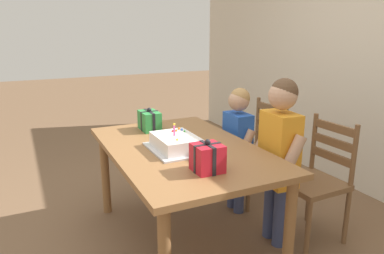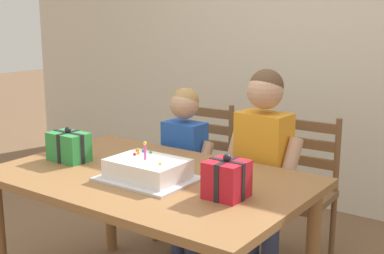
% 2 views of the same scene
% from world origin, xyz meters
% --- Properties ---
extents(ground_plane, '(20.00, 20.00, 0.00)m').
position_xyz_m(ground_plane, '(0.00, 0.00, 0.00)').
color(ground_plane, brown).
extents(back_wall, '(6.40, 0.11, 2.60)m').
position_xyz_m(back_wall, '(0.00, 1.97, 1.30)').
color(back_wall, beige).
rests_on(back_wall, ground).
extents(dining_table, '(1.55, 0.98, 0.75)m').
position_xyz_m(dining_table, '(0.00, 0.00, 0.66)').
color(dining_table, olive).
rests_on(dining_table, ground).
extents(birthday_cake, '(0.44, 0.34, 0.19)m').
position_xyz_m(birthday_cake, '(0.04, -0.06, 0.80)').
color(birthday_cake, silver).
rests_on(birthday_cake, dining_table).
extents(gift_box_red_large, '(0.22, 0.15, 0.19)m').
position_xyz_m(gift_box_red_large, '(-0.52, -0.06, 0.83)').
color(gift_box_red_large, '#2D8E42').
rests_on(gift_box_red_large, dining_table).
extents(gift_box_beside_cake, '(0.17, 0.17, 0.20)m').
position_xyz_m(gift_box_beside_cake, '(0.47, -0.05, 0.83)').
color(gift_box_beside_cake, red).
rests_on(gift_box_beside_cake, dining_table).
extents(chair_left, '(0.44, 0.44, 0.92)m').
position_xyz_m(chair_left, '(-0.37, 0.92, 0.47)').
color(chair_left, brown).
rests_on(chair_left, ground).
extents(chair_right, '(0.43, 0.43, 0.92)m').
position_xyz_m(chair_right, '(0.37, 0.92, 0.47)').
color(chair_right, brown).
rests_on(chair_right, ground).
extents(child_older, '(0.46, 0.27, 1.23)m').
position_xyz_m(child_older, '(0.29, 0.62, 0.75)').
color(child_older, '#38426B').
rests_on(child_older, ground).
extents(child_younger, '(0.39, 0.22, 1.09)m').
position_xyz_m(child_younger, '(-0.25, 0.62, 0.66)').
color(child_younger, '#38426B').
rests_on(child_younger, ground).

